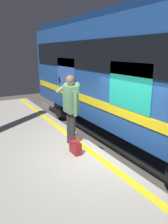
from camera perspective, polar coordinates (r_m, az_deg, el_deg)
name	(u,v)px	position (r m, az deg, el deg)	size (l,w,h in m)	color
ground_plane	(100,181)	(5.79, 4.32, -17.75)	(24.52, 24.52, 0.00)	#4C4742
safety_line	(91,151)	(5.20, 1.73, -10.38)	(13.27, 0.16, 0.01)	yellow
track_rail_near	(143,164)	(6.57, 15.24, -13.13)	(17.60, 0.08, 0.16)	slate
train_carriage	(126,68)	(7.59, 10.96, 11.26)	(10.25, 2.82, 4.19)	#1E478C
passenger	(71,105)	(5.27, -3.45, 1.98)	(0.57, 0.55, 1.76)	#262628
handbag	(75,147)	(5.05, -2.31, -9.14)	(0.35, 0.31, 0.36)	maroon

